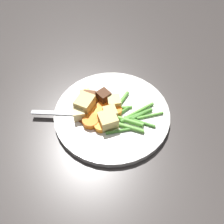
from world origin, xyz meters
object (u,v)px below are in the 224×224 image
fork (74,114)px  potato_chunk_3 (79,114)px  meat_chunk_0 (89,99)px  potato_chunk_0 (111,114)px  potato_chunk_5 (113,102)px  potato_chunk_1 (85,104)px  carrot_slice_4 (101,126)px  carrot_slice_6 (93,111)px  dinner_plate (112,114)px  carrot_slice_5 (117,110)px  carrot_slice_0 (105,107)px  carrot_slice_3 (97,97)px  meat_chunk_1 (104,97)px  potato_chunk_4 (108,120)px  carrot_slice_1 (89,117)px  carrot_slice_7 (99,113)px  carrot_slice_2 (91,121)px  potato_chunk_2 (86,96)px

fork → potato_chunk_3: bearing=160.7°
meat_chunk_0 → potato_chunk_0: bearing=153.2°
potato_chunk_0 → potato_chunk_5: (0.01, -0.04, -0.00)m
potato_chunk_1 → potato_chunk_3: size_ratio=1.64×
carrot_slice_4 → carrot_slice_6: size_ratio=0.94×
dinner_plate → carrot_slice_5: bearing=-168.2°
carrot_slice_4 → carrot_slice_5: same height
carrot_slice_0 → potato_chunk_3: 0.06m
carrot_slice_3 → potato_chunk_3: size_ratio=1.01×
carrot_slice_0 → potato_chunk_5: size_ratio=1.20×
potato_chunk_5 → meat_chunk_1: bearing=-20.0°
potato_chunk_4 → meat_chunk_1: bearing=-67.3°
carrot_slice_3 → potato_chunk_0: potato_chunk_0 is taller
potato_chunk_0 → meat_chunk_1: same height
carrot_slice_5 → carrot_slice_1: bearing=29.4°
carrot_slice_5 → potato_chunk_1: (0.07, 0.01, 0.01)m
carrot_slice_1 → potato_chunk_3: 0.02m
carrot_slice_3 → potato_chunk_1: potato_chunk_1 is taller
carrot_slice_6 → carrot_slice_7: same height
carrot_slice_7 → potato_chunk_5: size_ratio=1.03×
carrot_slice_2 → potato_chunk_4: potato_chunk_4 is taller
carrot_slice_7 → fork: size_ratio=0.17×
carrot_slice_4 → potato_chunk_4: 0.02m
carrot_slice_3 → potato_chunk_5: potato_chunk_5 is taller
carrot_slice_3 → potato_chunk_4: bearing=123.2°
carrot_slice_2 → potato_chunk_2: (0.03, -0.06, 0.00)m
carrot_slice_2 → carrot_slice_3: size_ratio=1.40×
dinner_plate → potato_chunk_1: 0.06m
potato_chunk_3 → potato_chunk_4: potato_chunk_4 is taller
carrot_slice_1 → potato_chunk_5: (-0.04, -0.05, 0.01)m
carrot_slice_2 → potato_chunk_1: 0.04m
carrot_slice_7 → potato_chunk_1: 0.04m
carrot_slice_2 → fork: (0.04, -0.01, -0.01)m
potato_chunk_5 → fork: (0.08, 0.04, -0.01)m
carrot_slice_1 → meat_chunk_1: 0.06m
carrot_slice_3 → carrot_slice_2: bearing=95.2°
meat_chunk_0 → carrot_slice_6: bearing=124.6°
meat_chunk_0 → potato_chunk_5: bearing=-174.1°
potato_chunk_0 → dinner_plate: bearing=-80.2°
potato_chunk_5 → meat_chunk_0: size_ratio=0.95×
carrot_slice_4 → carrot_slice_5: size_ratio=1.19×
potato_chunk_2 → meat_chunk_1: size_ratio=0.85×
potato_chunk_5 → potato_chunk_4: bearing=92.9°
carrot_slice_1 → fork: size_ratio=0.14×
potato_chunk_2 → potato_chunk_3: (-0.00, 0.05, 0.00)m
carrot_slice_5 → meat_chunk_0: bearing=-9.2°
potato_chunk_4 → carrot_slice_7: bearing=-37.5°
carrot_slice_7 → potato_chunk_2: size_ratio=1.25×
carrot_slice_6 → potato_chunk_2: size_ratio=1.28×
carrot_slice_6 → meat_chunk_0: (0.02, -0.02, 0.01)m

